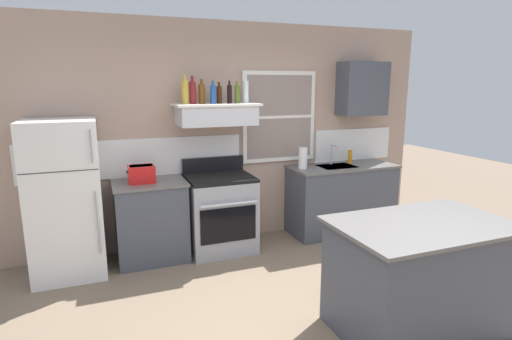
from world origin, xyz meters
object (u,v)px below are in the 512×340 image
bottle_amber_wine (202,93)px  dish_soap_bottle (350,156)px  toaster (141,174)px  bottle_blue_liqueur (213,94)px  refrigerator (65,199)px  bottle_olive_oil_square (237,94)px  bottle_clear_tall (246,91)px  stove_range (220,213)px  bottle_red_label_wine (193,92)px  kitchen_island (419,276)px  bottle_champagne_gold_foil (185,92)px  paper_towel_roll (303,158)px  bottle_brown_stout (219,94)px  bottle_balsamic_dark (229,94)px

bottle_amber_wine → dish_soap_bottle: (2.04, 0.02, -0.86)m
toaster → bottle_blue_liqueur: size_ratio=1.16×
refrigerator → bottle_olive_oil_square: bearing=2.7°
bottle_clear_tall → dish_soap_bottle: 1.75m
stove_range → bottle_red_label_wine: size_ratio=3.52×
dish_soap_bottle → kitchen_island: (-0.85, -2.28, -0.54)m
stove_range → bottle_olive_oil_square: bottle_olive_oil_square is taller
stove_range → bottle_blue_liqueur: (-0.04, 0.05, 1.39)m
refrigerator → kitchen_island: (2.68, -2.12, -0.35)m
bottle_champagne_gold_foil → dish_soap_bottle: (2.23, 0.04, -0.88)m
bottle_amber_wine → toaster: bearing=-171.6°
bottle_red_label_wine → paper_towel_roll: bottle_red_label_wine is taller
bottle_champagne_gold_foil → bottle_clear_tall: (0.72, -0.01, 0.00)m
refrigerator → bottle_brown_stout: (1.69, 0.13, 1.04)m
bottle_olive_oil_square → bottle_champagne_gold_foil: bearing=177.4°
bottle_blue_liqueur → bottle_brown_stout: bearing=33.8°
bottle_amber_wine → dish_soap_bottle: size_ratio=1.52×
bottle_amber_wine → dish_soap_bottle: bottle_amber_wine is taller
dish_soap_bottle → kitchen_island: size_ratio=0.13×
bottle_amber_wine → bottle_brown_stout: bottle_amber_wine is taller
bottle_olive_oil_square → bottle_clear_tall: bearing=9.9°
paper_towel_roll → stove_range: bearing=-178.1°
bottle_blue_liqueur → bottle_balsamic_dark: bearing=7.7°
bottle_brown_stout → dish_soap_bottle: 2.02m
bottle_olive_oil_square → dish_soap_bottle: bearing=2.5°
stove_range → bottle_amber_wine: (-0.16, 0.11, 1.40)m
bottle_brown_stout → bottle_olive_oil_square: size_ratio=0.95×
bottle_blue_liqueur → bottle_olive_oil_square: size_ratio=1.00×
bottle_clear_tall → kitchen_island: (0.67, -2.23, -1.42)m
paper_towel_roll → kitchen_island: (-0.08, -2.18, -0.59)m
bottle_amber_wine → bottle_blue_liqueur: bottle_amber_wine is taller
bottle_champagne_gold_foil → paper_towel_roll: 1.68m
bottle_blue_liqueur → bottle_balsamic_dark: (0.20, 0.03, 0.00)m
toaster → bottle_champagne_gold_foil: (0.53, 0.09, 0.87)m
bottle_blue_liqueur → kitchen_island: bottle_blue_liqueur is taller
bottle_amber_wine → bottle_brown_stout: 0.20m
bottle_amber_wine → bottle_clear_tall: bottle_clear_tall is taller
bottle_red_label_wine → kitchen_island: bearing=-59.8°
bottle_olive_oil_square → bottle_amber_wine: bearing=173.4°
toaster → bottle_balsamic_dark: bearing=3.7°
toaster → dish_soap_bottle: (2.76, 0.13, -0.01)m
paper_towel_roll → kitchen_island: size_ratio=0.19×
bottle_blue_liqueur → bottle_clear_tall: (0.41, 0.04, 0.03)m
bottle_brown_stout → paper_towel_roll: bearing=-3.7°
bottle_balsamic_dark → bottle_olive_oil_square: (0.09, -0.01, -0.00)m
bottle_brown_stout → kitchen_island: (0.99, -2.24, -1.39)m
bottle_blue_liqueur → refrigerator: bearing=-177.5°
bottle_balsamic_dark → kitchen_island: 2.76m
dish_soap_bottle → bottle_olive_oil_square: bearing=-177.5°
bottle_champagne_gold_foil → paper_towel_roll: (1.46, -0.06, -0.83)m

